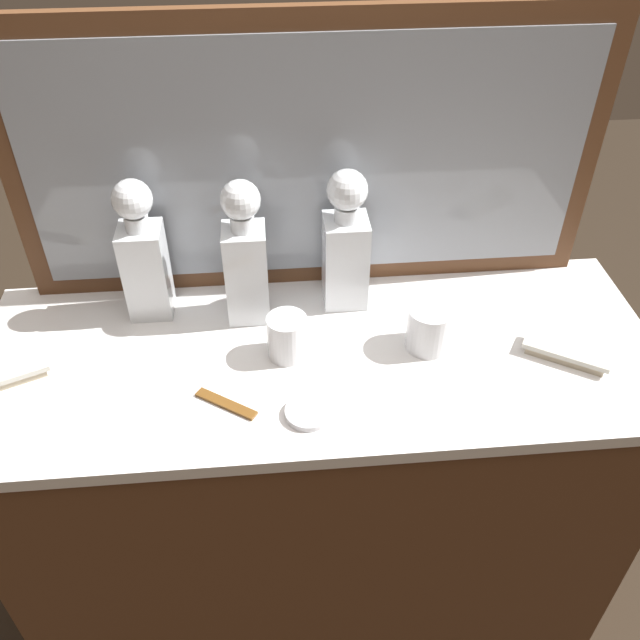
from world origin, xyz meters
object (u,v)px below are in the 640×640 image
(crystal_decanter_left, at_px, (246,265))
(crystal_decanter_far_left, at_px, (345,252))
(silver_brush_rear, at_px, (5,375))
(tortoiseshell_comb, at_px, (226,404))
(porcelain_dish, at_px, (309,412))
(crystal_tumbler_far_right, at_px, (429,329))
(crystal_decanter_right, at_px, (145,262))
(silver_brush_far_right, at_px, (567,352))
(crystal_tumbler_far_left, at_px, (287,338))

(crystal_decanter_left, bearing_deg, crystal_decanter_far_left, 9.13)
(silver_brush_rear, xyz_separation_m, tortoiseshell_comb, (0.40, -0.10, -0.01))
(tortoiseshell_comb, bearing_deg, porcelain_dish, -14.10)
(crystal_decanter_left, height_order, crystal_tumbler_far_right, crystal_decanter_left)
(crystal_decanter_right, bearing_deg, silver_brush_rear, -143.57)
(crystal_tumbler_far_right, xyz_separation_m, silver_brush_far_right, (0.26, -0.06, -0.03))
(crystal_decanter_right, bearing_deg, crystal_decanter_far_left, 0.09)
(crystal_decanter_far_left, bearing_deg, crystal_tumbler_far_right, -48.03)
(porcelain_dish, distance_m, tortoiseshell_comb, 0.15)
(crystal_decanter_right, distance_m, porcelain_dish, 0.45)
(silver_brush_far_right, bearing_deg, crystal_decanter_far_left, 151.39)
(crystal_decanter_far_left, bearing_deg, crystal_tumbler_far_left, -128.60)
(silver_brush_far_right, bearing_deg, crystal_decanter_right, 164.74)
(crystal_tumbler_far_right, xyz_separation_m, crystal_tumbler_far_left, (-0.27, -0.00, -0.00))
(crystal_decanter_left, height_order, tortoiseshell_comb, crystal_decanter_left)
(crystal_decanter_right, xyz_separation_m, porcelain_dish, (0.30, -0.32, -0.11))
(crystal_decanter_right, height_order, crystal_tumbler_far_right, crystal_decanter_right)
(silver_brush_rear, xyz_separation_m, silver_brush_far_right, (1.05, -0.03, -0.00))
(crystal_decanter_left, relative_size, crystal_decanter_far_left, 1.02)
(crystal_tumbler_far_right, bearing_deg, tortoiseshell_comb, -162.10)
(crystal_tumbler_far_right, distance_m, tortoiseshell_comb, 0.41)
(crystal_tumbler_far_left, height_order, porcelain_dish, crystal_tumbler_far_left)
(porcelain_dish, bearing_deg, crystal_tumbler_far_left, 99.73)
(crystal_decanter_left, bearing_deg, crystal_decanter_right, 171.02)
(silver_brush_far_right, height_order, porcelain_dish, silver_brush_far_right)
(crystal_tumbler_far_left, bearing_deg, porcelain_dish, -80.27)
(silver_brush_far_right, bearing_deg, crystal_decanter_left, 162.73)
(crystal_decanter_left, bearing_deg, silver_brush_far_right, -17.27)
(crystal_decanter_far_left, bearing_deg, silver_brush_rear, -164.07)
(crystal_decanter_left, relative_size, silver_brush_rear, 1.86)
(crystal_tumbler_far_right, height_order, silver_brush_rear, crystal_tumbler_far_right)
(silver_brush_far_right, xyz_separation_m, tortoiseshell_comb, (-0.64, -0.07, -0.01))
(crystal_decanter_far_left, bearing_deg, crystal_decanter_right, -179.91)
(crystal_decanter_far_left, distance_m, crystal_tumbler_far_right, 0.23)
(silver_brush_rear, relative_size, silver_brush_far_right, 0.98)
(crystal_decanter_left, xyz_separation_m, silver_brush_rear, (-0.45, -0.15, -0.11))
(crystal_tumbler_far_right, relative_size, tortoiseshell_comb, 0.80)
(crystal_decanter_left, bearing_deg, silver_brush_rear, -161.17)
(crystal_tumbler_far_left, relative_size, tortoiseshell_comb, 0.78)
(crystal_decanter_right, xyz_separation_m, tortoiseshell_comb, (0.15, -0.28, -0.12))
(crystal_decanter_far_left, relative_size, crystal_tumbler_far_right, 3.34)
(crystal_decanter_far_left, xyz_separation_m, porcelain_dish, (-0.10, -0.32, -0.11))
(crystal_decanter_left, distance_m, tortoiseshell_comb, 0.28)
(crystal_decanter_right, height_order, silver_brush_far_right, crystal_decanter_right)
(crystal_decanter_left, relative_size, tortoiseshell_comb, 2.72)
(crystal_tumbler_far_right, relative_size, silver_brush_rear, 0.55)
(crystal_decanter_right, bearing_deg, crystal_decanter_left, -8.98)
(crystal_decanter_right, height_order, crystal_tumbler_far_left, crystal_decanter_right)
(crystal_decanter_far_left, height_order, silver_brush_far_right, crystal_decanter_far_left)
(crystal_decanter_far_left, relative_size, porcelain_dish, 3.61)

